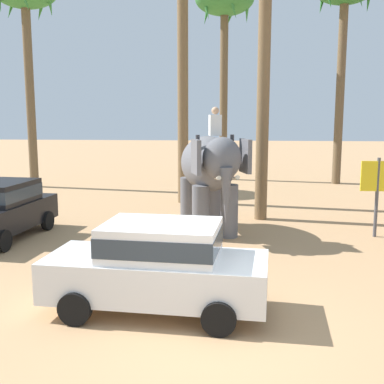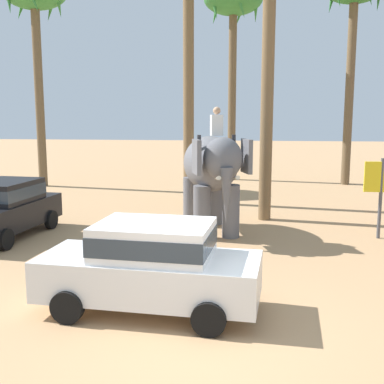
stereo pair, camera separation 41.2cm
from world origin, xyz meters
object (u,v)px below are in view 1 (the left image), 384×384
at_px(palm_tree_far_back, 225,7).
at_px(signboard_yellow, 378,182).
at_px(elephant_with_mahout, 210,169).
at_px(car_sedan_foreground, 158,263).
at_px(car_parked_far_side, 0,208).

distance_m(palm_tree_far_back, signboard_yellow, 15.62).
height_order(elephant_with_mahout, signboard_yellow, elephant_with_mahout).
xyz_separation_m(car_sedan_foreground, signboard_yellow, (5.67, 6.11, 0.76)).
bearing_deg(car_sedan_foreground, signboard_yellow, 47.13).
bearing_deg(car_sedan_foreground, car_parked_far_side, 137.84).
bearing_deg(elephant_with_mahout, car_sedan_foreground, -95.98).
bearing_deg(palm_tree_far_back, car_parked_far_side, -114.49).
bearing_deg(car_parked_far_side, palm_tree_far_back, 65.51).
relative_size(car_sedan_foreground, signboard_yellow, 1.76).
height_order(car_sedan_foreground, elephant_with_mahout, elephant_with_mahout).
relative_size(car_sedan_foreground, elephant_with_mahout, 1.05).
relative_size(car_parked_far_side, palm_tree_far_back, 0.40).
bearing_deg(elephant_with_mahout, signboard_yellow, -1.37).
height_order(car_sedan_foreground, palm_tree_far_back, palm_tree_far_back).
distance_m(car_parked_far_side, elephant_with_mahout, 6.36).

